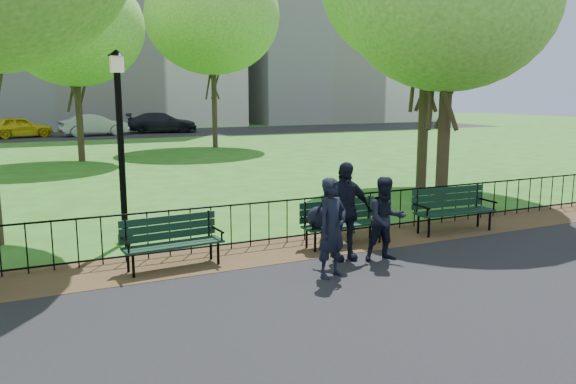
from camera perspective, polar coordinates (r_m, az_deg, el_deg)
name	(u,v)px	position (r m, az deg, el deg)	size (l,w,h in m)	color
ground	(346,269)	(9.88, 5.95, -7.75)	(120.00, 120.00, 0.00)	#315516
asphalt_path	(494,347)	(7.39, 20.19, -14.59)	(60.00, 9.20, 0.01)	black
dirt_strip	(307,247)	(11.13, 1.94, -5.59)	(60.00, 1.60, 0.01)	#392517
far_street	(97,135)	(43.41, -18.80, 5.51)	(70.00, 9.00, 0.01)	black
iron_fence	(296,218)	(11.45, 0.81, -2.64)	(24.06, 0.06, 1.00)	black
apartment_east	(325,10)	(64.62, 3.76, 17.98)	(20.00, 15.00, 24.00)	silver
park_bench_main	(331,217)	(11.03, 4.43, -2.60)	(1.73, 0.56, 0.98)	black
park_bench_left_a	(171,236)	(9.95, -11.75, -4.43)	(1.76, 0.66, 0.98)	black
park_bench_right_a	(452,205)	(12.77, 16.31, -1.23)	(1.89, 0.67, 1.06)	black
lamppost	(121,140)	(11.61, -16.65, 5.08)	(0.35, 0.35, 3.84)	black
tree_near_e	(450,1)	(16.05, 16.16, 18.16)	(5.57, 5.57, 7.77)	#2D2116
tree_far_c	(74,27)	(26.85, -20.96, 15.41)	(6.03, 6.03, 8.40)	#2D2116
tree_far_e	(212,17)	(32.15, -7.68, 17.24)	(7.34, 7.34, 10.22)	#2D2116
person_left	(332,228)	(9.20, 4.50, -3.65)	(0.60, 0.40, 1.65)	black
person_mid	(386,219)	(10.24, 9.92, -2.72)	(0.74, 0.39, 1.53)	black
person_right	(344,211)	(10.17, 5.71, -1.94)	(1.05, 0.43, 1.79)	black
taxi	(19,127)	(42.56, -25.68, 5.97)	(1.72, 4.26, 1.45)	gold
sedan_silver	(94,125)	(42.57, -19.12, 6.46)	(1.62, 4.65, 1.53)	#999CA0
sedan_dark	(162,123)	(44.49, -12.67, 6.89)	(2.14, 5.28, 1.53)	black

